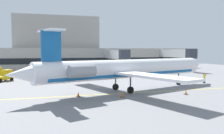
% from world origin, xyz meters
% --- Properties ---
extents(ground, '(120.00, 120.00, 0.11)m').
position_xyz_m(ground, '(-0.00, -0.00, -0.05)').
color(ground, slate).
extents(terminal_building, '(68.48, 11.34, 16.73)m').
position_xyz_m(terminal_building, '(1.23, 45.85, 5.74)').
color(terminal_building, '#ADA89E').
rests_on(terminal_building, ground).
extents(jet_bridge_west, '(2.40, 17.06, 5.99)m').
position_xyz_m(jet_bridge_west, '(8.81, 30.76, 4.61)').
color(jet_bridge_west, silver).
rests_on(jet_bridge_west, ground).
extents(jet_bridge_east, '(2.40, 17.25, 6.27)m').
position_xyz_m(jet_bridge_east, '(27.64, 30.66, 4.88)').
color(jet_bridge_east, silver).
rests_on(jet_bridge_east, ground).
extents(regional_jet, '(31.62, 24.06, 7.99)m').
position_xyz_m(regional_jet, '(0.83, -0.09, 3.10)').
color(regional_jet, white).
rests_on(regional_jet, ground).
extents(baggage_tug, '(3.58, 4.20, 2.09)m').
position_xyz_m(baggage_tug, '(-17.44, 16.71, 0.95)').
color(baggage_tug, '#E5B20C').
rests_on(baggage_tug, ground).
extents(pushback_tractor, '(3.53, 3.49, 2.23)m').
position_xyz_m(pushback_tractor, '(-1.19, 28.30, 1.00)').
color(pushback_tractor, '#1E4CB2').
rests_on(pushback_tractor, ground).
extents(belt_loader, '(4.00, 3.38, 2.30)m').
position_xyz_m(belt_loader, '(-18.98, 22.09, 1.03)').
color(belt_loader, '#E5B20C').
rests_on(belt_loader, ground).
extents(fuel_tank, '(7.02, 2.75, 2.82)m').
position_xyz_m(fuel_tank, '(17.85, 28.85, 1.56)').
color(fuel_tank, white).
rests_on(fuel_tank, ground).
extents(marshaller, '(0.49, 0.77, 1.83)m').
position_xyz_m(marshaller, '(16.60, 3.87, 0.92)').
color(marshaller, '#191E33').
rests_on(marshaller, ground).
extents(safety_cone_alpha, '(0.47, 0.47, 0.55)m').
position_xyz_m(safety_cone_alpha, '(-1.22, -4.06, 0.25)').
color(safety_cone_alpha, orange).
rests_on(safety_cone_alpha, ground).
extents(safety_cone_bravo, '(0.47, 0.47, 0.55)m').
position_xyz_m(safety_cone_bravo, '(7.26, -4.67, 0.25)').
color(safety_cone_bravo, orange).
rests_on(safety_cone_bravo, ground).
extents(safety_cone_charlie, '(0.47, 0.47, 0.55)m').
position_xyz_m(safety_cone_charlie, '(-6.34, -2.18, 0.25)').
color(safety_cone_charlie, orange).
rests_on(safety_cone_charlie, ground).
extents(safety_cone_delta, '(0.47, 0.47, 0.55)m').
position_xyz_m(safety_cone_delta, '(13.02, 8.74, 0.25)').
color(safety_cone_delta, orange).
rests_on(safety_cone_delta, ground).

